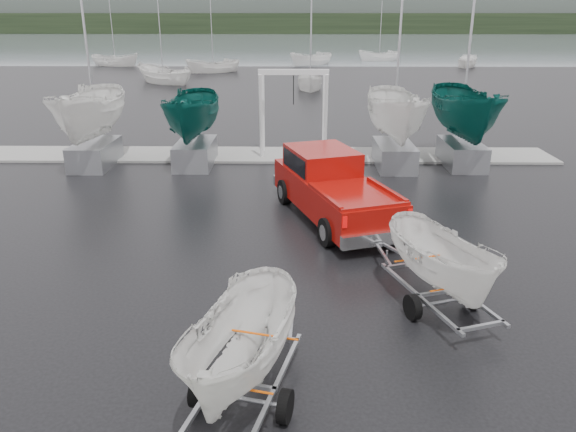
{
  "coord_description": "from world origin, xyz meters",
  "views": [
    {
      "loc": [
        2.65,
        -13.76,
        6.67
      ],
      "look_at": [
        2.43,
        1.18,
        1.2
      ],
      "focal_mm": 35.0,
      "sensor_mm": 36.0,
      "label": 1
    }
  ],
  "objects": [
    {
      "name": "moored_boat_6",
      "position": [
        14.37,
        68.6,
        0.01
      ],
      "size": [
        2.78,
        2.73,
        11.08
      ],
      "rotation": [
        0.0,
        0.0,
        4.91
      ],
      "color": "white",
      "rests_on": "ground"
    },
    {
      "name": "far_hill",
      "position": [
        0.0,
        178.0,
        5.0
      ],
      "size": [
        300.0,
        6.0,
        10.0
      ],
      "primitive_type": "cube",
      "color": "#4C5651",
      "rests_on": "ground"
    },
    {
      "name": "moored_boat_0",
      "position": [
        -10.35,
        42.1,
        0.0
      ],
      "size": [
        3.94,
        3.93,
        11.66
      ],
      "rotation": [
        0.0,
        0.0,
        4.02
      ],
      "color": "white",
      "rests_on": "ground"
    },
    {
      "name": "trailer_parked",
      "position": [
        1.76,
        -5.47,
        2.45
      ],
      "size": [
        2.04,
        3.78,
        4.5
      ],
      "rotation": [
        0.0,
        0.0,
        -0.25
      ],
      "color": "#909398",
      "rests_on": "ground"
    },
    {
      "name": "keelboat_1",
      "position": [
        -1.94,
        11.2,
        3.52
      ],
      "size": [
        2.24,
        3.2,
        7.05
      ],
      "color": "#909398",
      "rests_on": "ground"
    },
    {
      "name": "dock",
      "position": [
        0.0,
        13.0,
        0.05
      ],
      "size": [
        30.0,
        3.0,
        0.12
      ],
      "primitive_type": "cube",
      "color": "gray",
      "rests_on": "ground"
    },
    {
      "name": "ground_plane",
      "position": [
        0.0,
        0.0,
        0.0
      ],
      "size": [
        120.0,
        120.0,
        0.0
      ],
      "primitive_type": "plane",
      "color": "black",
      "rests_on": "ground"
    },
    {
      "name": "trailer_hitched",
      "position": [
        6.03,
        -1.95,
        2.41
      ],
      "size": [
        2.28,
        3.79,
        4.42
      ],
      "rotation": [
        0.0,
        0.0,
        0.33
      ],
      "color": "#909398",
      "rests_on": "ground"
    },
    {
      "name": "moored_boat_4",
      "position": [
        -20.63,
        60.32,
        0.0
      ],
      "size": [
        3.17,
        3.12,
        11.35
      ],
      "rotation": [
        0.0,
        0.0,
        1.3
      ],
      "color": "white",
      "rests_on": "ground"
    },
    {
      "name": "keelboat_0",
      "position": [
        -6.47,
        11.0,
        3.87
      ],
      "size": [
        2.44,
        3.2,
        10.61
      ],
      "color": "#909398",
      "rests_on": "ground"
    },
    {
      "name": "treeline",
      "position": [
        0.0,
        170.0,
        3.0
      ],
      "size": [
        300.0,
        8.0,
        6.0
      ],
      "primitive_type": "cube",
      "color": "black",
      "rests_on": "ground"
    },
    {
      "name": "moored_boat_2",
      "position": [
        3.9,
        37.88,
        0.01
      ],
      "size": [
        2.24,
        2.3,
        10.97
      ],
      "rotation": [
        0.0,
        0.0,
        6.28
      ],
      "color": "white",
      "rests_on": "ground"
    },
    {
      "name": "keelboat_3",
      "position": [
        10.19,
        11.3,
        3.95
      ],
      "size": [
        2.48,
        3.2,
        10.65
      ],
      "color": "#909398",
      "rests_on": "ground"
    },
    {
      "name": "moored_boat_3",
      "position": [
        24.15,
        59.57,
        0.01
      ],
      "size": [
        2.87,
        2.9,
        10.92
      ],
      "rotation": [
        0.0,
        0.0,
        2.76
      ],
      "color": "white",
      "rests_on": "ground"
    },
    {
      "name": "moored_boat_5",
      "position": [
        4.58,
        62.39,
        0.0
      ],
      "size": [
        3.64,
        3.63,
        11.39
      ],
      "rotation": [
        0.0,
        0.0,
        5.37
      ],
      "color": "white",
      "rests_on": "ground"
    },
    {
      "name": "boat_hoist",
      "position": [
        2.52,
        13.0,
        2.67
      ],
      "size": [
        3.3,
        2.18,
        4.12
      ],
      "color": "silver",
      "rests_on": "ground"
    },
    {
      "name": "lake",
      "position": [
        0.0,
        100.0,
        -0.01
      ],
      "size": [
        300.0,
        300.0,
        0.0
      ],
      "primitive_type": "plane",
      "color": "slate",
      "rests_on": "ground"
    },
    {
      "name": "moored_boat_1",
      "position": [
        -6.9,
        52.34,
        0.01
      ],
      "size": [
        3.28,
        3.25,
        11.2
      ],
      "rotation": [
        0.0,
        0.0,
        5.16
      ],
      "color": "white",
      "rests_on": "ground"
    },
    {
      "name": "pickup_truck",
      "position": [
        3.81,
        4.51,
        1.14
      ],
      "size": [
        4.24,
        6.95,
        2.19
      ],
      "rotation": [
        0.0,
        0.0,
        0.33
      ],
      "color": "#8F0C07",
      "rests_on": "ground"
    },
    {
      "name": "keelboat_2",
      "position": [
        7.08,
        11.0,
        3.78
      ],
      "size": [
        2.38,
        3.2,
        10.55
      ],
      "color": "#909398",
      "rests_on": "ground"
    }
  ]
}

